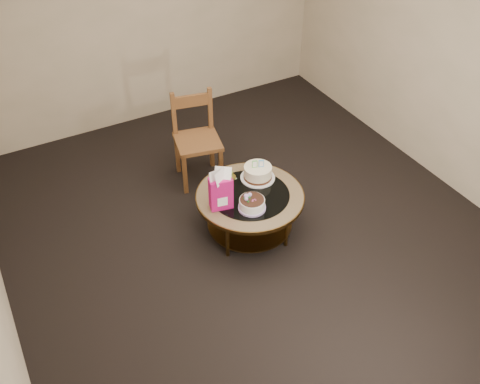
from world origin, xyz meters
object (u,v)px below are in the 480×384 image
coffee_table (250,201)px  dining_chair (197,138)px  gift_bag (221,189)px  decorated_cake (252,204)px  cream_cake (258,173)px

coffee_table → dining_chair: 1.03m
coffee_table → gift_bag: 0.42m
decorated_cake → gift_bag: gift_bag is taller
cream_cake → gift_bag: (-0.50, -0.20, 0.14)m
coffee_table → decorated_cake: bearing=-115.0°
coffee_table → cream_cake: cream_cake is taller
cream_cake → dining_chair: 0.89m
cream_cake → decorated_cake: bearing=-105.7°
decorated_cake → gift_bag: (-0.23, 0.15, 0.15)m
decorated_cake → gift_bag: bearing=146.2°
gift_bag → decorated_cake: bearing=-21.8°
decorated_cake → dining_chair: (0.02, 1.21, -0.01)m
decorated_cake → dining_chair: dining_chair is taller
coffee_table → cream_cake: 0.29m
coffee_table → gift_bag: bearing=-175.1°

